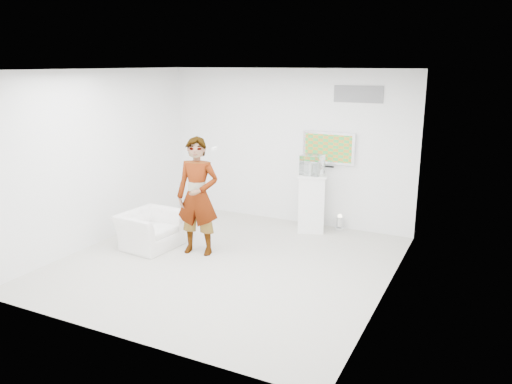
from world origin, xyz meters
TOP-DOWN VIEW (x-y plane):
  - room at (0.00, 0.00)m, footprint 5.01×5.01m
  - tv at (0.85, 2.45)m, footprint 1.00×0.08m
  - logo_decal at (1.35, 2.49)m, footprint 0.90×0.02m
  - person at (-0.63, 0.19)m, footprint 0.79×0.59m
  - armchair at (-1.53, 0.04)m, footprint 0.92×1.03m
  - pedestal at (0.65, 2.11)m, footprint 0.68×0.68m
  - floor_uplight at (1.15, 2.34)m, footprint 0.22×0.22m
  - vitrine at (0.65, 2.11)m, footprint 0.38×0.38m
  - console at (0.65, 2.11)m, footprint 0.05×0.16m
  - wii_remote at (-0.41, 0.39)m, footprint 0.06×0.16m

SIDE VIEW (x-z plane):
  - floor_uplight at x=1.15m, z-range 0.00..0.30m
  - armchair at x=-1.53m, z-range 0.00..0.62m
  - pedestal at x=0.65m, z-range 0.00..1.09m
  - person at x=-0.63m, z-range 0.00..1.95m
  - console at x=0.65m, z-range 1.09..1.31m
  - vitrine at x=0.65m, z-range 1.09..1.46m
  - room at x=0.00m, z-range 0.00..3.00m
  - tv at x=0.85m, z-range 1.25..1.85m
  - wii_remote at x=-0.41m, z-range 1.74..1.78m
  - logo_decal at x=1.35m, z-range 2.40..2.70m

